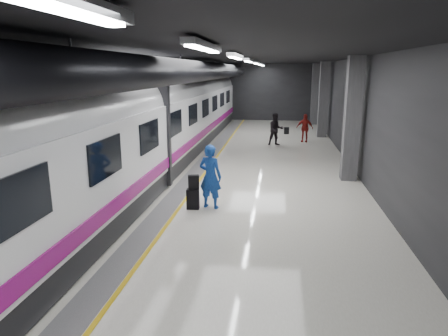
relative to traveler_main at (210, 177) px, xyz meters
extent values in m
plane|color=silver|center=(0.04, 1.83, -0.96)|extent=(40.00, 40.00, 0.00)
cube|color=black|center=(0.04, 1.83, 3.54)|extent=(10.00, 40.00, 0.02)
cube|color=#28282B|center=(0.04, 21.83, 1.29)|extent=(10.00, 0.02, 4.50)
cube|color=#28282B|center=(-4.96, 1.83, 1.29)|extent=(0.02, 40.00, 4.50)
cube|color=#28282B|center=(5.04, 1.83, 1.29)|extent=(0.02, 40.00, 4.50)
cube|color=slate|center=(-1.31, 1.83, -0.95)|extent=(0.65, 39.80, 0.01)
cube|color=gold|center=(-0.91, 1.83, -0.95)|extent=(0.10, 39.80, 0.01)
cylinder|color=black|center=(-1.26, 1.83, 2.99)|extent=(0.80, 38.00, 0.80)
cube|color=silver|center=(0.64, -4.17, 3.44)|extent=(0.22, 2.60, 0.10)
cube|color=silver|center=(0.64, 0.83, 3.44)|extent=(0.22, 2.60, 0.10)
cube|color=silver|center=(0.64, 5.83, 3.44)|extent=(0.22, 2.60, 0.10)
cube|color=silver|center=(0.64, 10.83, 3.44)|extent=(0.22, 2.60, 0.10)
cube|color=silver|center=(0.64, 15.83, 3.44)|extent=(0.22, 2.60, 0.10)
cube|color=silver|center=(0.64, 19.83, 3.44)|extent=(0.22, 2.60, 0.10)
cube|color=#515154|center=(4.59, 3.83, 1.29)|extent=(0.55, 0.55, 4.50)
cube|color=#515154|center=(4.59, 13.83, 1.29)|extent=(0.55, 0.55, 4.50)
cube|color=#515154|center=(4.59, 19.83, 1.29)|extent=(0.55, 0.55, 4.50)
cube|color=black|center=(-3.21, 1.83, -0.61)|extent=(2.80, 38.00, 0.60)
cube|color=white|center=(-3.21, 1.83, 0.79)|extent=(2.90, 38.00, 2.20)
cylinder|color=white|center=(-3.21, 1.83, 1.74)|extent=(2.80, 38.00, 2.80)
cube|color=#880C6C|center=(-1.74, 1.83, -0.01)|extent=(0.04, 38.00, 0.35)
cube|color=black|center=(-3.21, 1.83, 1.04)|extent=(3.05, 0.25, 3.80)
cube|color=black|center=(-1.74, -6.17, 1.19)|extent=(0.05, 1.60, 0.85)
cube|color=black|center=(-1.74, -3.17, 1.19)|extent=(0.05, 1.60, 0.85)
cube|color=black|center=(-1.74, -0.17, 1.19)|extent=(0.05, 1.60, 0.85)
cube|color=black|center=(-1.74, 2.83, 1.19)|extent=(0.05, 1.60, 0.85)
cube|color=black|center=(-1.74, 5.83, 1.19)|extent=(0.05, 1.60, 0.85)
cube|color=black|center=(-1.74, 8.83, 1.19)|extent=(0.05, 1.60, 0.85)
cube|color=black|center=(-1.74, 11.83, 1.19)|extent=(0.05, 1.60, 0.85)
cube|color=black|center=(-1.74, 14.83, 1.19)|extent=(0.05, 1.60, 0.85)
cube|color=black|center=(-1.74, 17.83, 1.19)|extent=(0.05, 1.60, 0.85)
imported|color=#1758B3|center=(0.00, 0.00, 0.00)|extent=(0.79, 0.63, 1.91)
cube|color=black|center=(-0.49, -0.18, -0.66)|extent=(0.38, 0.26, 0.60)
cube|color=black|center=(-0.47, -0.15, -0.15)|extent=(0.35, 0.25, 0.42)
imported|color=black|center=(1.81, 10.57, -0.08)|extent=(0.99, 0.86, 1.74)
imported|color=maroon|center=(3.43, 11.87, -0.16)|extent=(0.99, 0.55, 1.59)
cube|color=black|center=(2.47, 14.61, -0.74)|extent=(0.33, 0.24, 0.44)
camera|label=1|loc=(1.93, -11.16, 3.04)|focal=32.00mm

